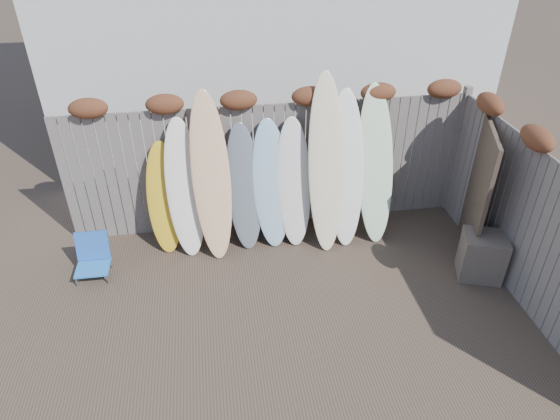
{
  "coord_description": "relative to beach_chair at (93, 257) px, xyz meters",
  "views": [
    {
      "loc": [
        -0.83,
        -4.22,
        4.6
      ],
      "look_at": [
        0.0,
        1.2,
        1.0
      ],
      "focal_mm": 32.0,
      "sensor_mm": 36.0,
      "label": 1
    }
  ],
  "objects": [
    {
      "name": "ground",
      "position": [
        2.57,
        -1.52,
        -0.28
      ],
      "size": [
        80.0,
        80.0,
        0.0
      ],
      "primitive_type": "plane",
      "color": "#493A2D"
    },
    {
      "name": "back_fence",
      "position": [
        2.63,
        0.88,
        0.91
      ],
      "size": [
        6.05,
        0.28,
        2.24
      ],
      "color": "slate",
      "rests_on": "ground"
    },
    {
      "name": "right_fence",
      "position": [
        5.57,
        -1.27,
        0.87
      ],
      "size": [
        0.28,
        4.4,
        2.24
      ],
      "color": "slate",
      "rests_on": "ground"
    },
    {
      "name": "beach_chair",
      "position": [
        0.0,
        0.0,
        0.0
      ],
      "size": [
        0.45,
        0.48,
        0.6
      ],
      "color": "#2A7BD3",
      "rests_on": "ground"
    },
    {
      "name": "wooden_crate",
      "position": [
        5.29,
        -0.86,
        0.05
      ],
      "size": [
        0.69,
        0.63,
        0.66
      ],
      "primitive_type": "cube",
      "rotation": [
        0.0,
        0.0,
        -0.33
      ],
      "color": "#735F56",
      "rests_on": "ground"
    },
    {
      "name": "lattice_panel",
      "position": [
        5.39,
        -0.25,
        0.69
      ],
      "size": [
        0.5,
        1.23,
        1.93
      ],
      "primitive_type": "cube",
      "rotation": [
        0.0,
        0.0,
        -0.36
      ],
      "color": "brown",
      "rests_on": "ground"
    },
    {
      "name": "surfboard_0",
      "position": [
        1.02,
        0.54,
        0.52
      ],
      "size": [
        0.52,
        0.6,
        1.6
      ],
      "primitive_type": "ellipsoid",
      "rotation": [
        -0.31,
        0.0,
        -0.04
      ],
      "color": "gold",
      "rests_on": "ground"
    },
    {
      "name": "surfboard_1",
      "position": [
        1.33,
        0.47,
        0.7
      ],
      "size": [
        0.57,
        0.73,
        1.95
      ],
      "primitive_type": "ellipsoid",
      "rotation": [
        -0.31,
        0.0,
        0.07
      ],
      "color": "white",
      "rests_on": "ground"
    },
    {
      "name": "surfboard_2",
      "position": [
        1.71,
        0.4,
        0.88
      ],
      "size": [
        0.59,
        0.85,
        2.32
      ],
      "primitive_type": "ellipsoid",
      "rotation": [
        -0.31,
        0.0,
        0.07
      ],
      "color": "#EBC570",
      "rests_on": "ground"
    },
    {
      "name": "surfboard_3",
      "position": [
        2.17,
        0.48,
        0.63
      ],
      "size": [
        0.54,
        0.68,
        1.82
      ],
      "primitive_type": "ellipsoid",
      "rotation": [
        -0.31,
        0.0,
        0.06
      ],
      "color": "slate",
      "rests_on": "ground"
    },
    {
      "name": "surfboard_4",
      "position": [
        2.57,
        0.49,
        0.65
      ],
      "size": [
        0.58,
        0.69,
        1.85
      ],
      "primitive_type": "ellipsoid",
      "rotation": [
        -0.31,
        0.0,
        0.06
      ],
      "color": "#92BAD5",
      "rests_on": "ground"
    },
    {
      "name": "surfboard_5",
      "position": [
        2.9,
        0.47,
        0.65
      ],
      "size": [
        0.52,
        0.67,
        1.86
      ],
      "primitive_type": "ellipsoid",
      "rotation": [
        -0.31,
        0.0,
        -0.01
      ],
      "color": "silver",
      "rests_on": "ground"
    },
    {
      "name": "surfboard_6",
      "position": [
        3.35,
        0.37,
        0.97
      ],
      "size": [
        0.56,
        0.9,
        2.49
      ],
      "primitive_type": "ellipsoid",
      "rotation": [
        -0.31,
        0.0,
        -0.05
      ],
      "color": "#F6E8BF",
      "rests_on": "ground"
    },
    {
      "name": "surfboard_7",
      "position": [
        3.66,
        0.41,
        0.84
      ],
      "size": [
        0.56,
        0.81,
        2.24
      ],
      "primitive_type": "ellipsoid",
      "rotation": [
        -0.31,
        0.0,
        -0.05
      ],
      "color": "white",
      "rests_on": "ground"
    },
    {
      "name": "surfboard_8",
      "position": [
        4.11,
        0.43,
        0.86
      ],
      "size": [
        0.58,
        0.82,
        2.28
      ],
      "primitive_type": "ellipsoid",
      "rotation": [
        -0.31,
        0.0,
        0.04
      ],
      "color": "#D3F4C7",
      "rests_on": "ground"
    }
  ]
}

